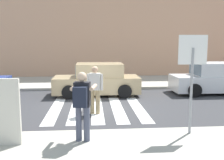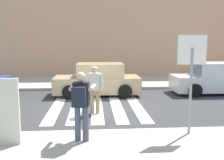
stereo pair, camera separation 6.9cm
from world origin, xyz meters
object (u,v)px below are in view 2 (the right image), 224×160
Objects in this scene: pedestrian_crossing at (95,87)px; parked_car_white at (214,79)px; photographer_with_backpack at (81,101)px; parked_car_tan at (98,80)px; stop_sign at (192,62)px.

pedestrian_crossing is 0.42× the size of parked_car_white.
pedestrian_crossing reaches higher than parked_car_white.
pedestrian_crossing is (0.35, 2.97, -0.19)m from photographer_with_backpack.
parked_car_tan is (0.16, 3.37, -0.25)m from pedestrian_crossing.
photographer_with_backpack reaches higher than pedestrian_crossing.
stop_sign is at bearing -120.46° from parked_car_white.
photographer_with_backpack is 0.42× the size of parked_car_white.
stop_sign is 3.01m from photographer_with_backpack.
photographer_with_backpack is 6.38m from parked_car_tan.
parked_car_white is (3.51, 5.97, -1.32)m from stop_sign.
stop_sign is 1.52× the size of photographer_with_backpack.
parked_car_white is (6.01, 3.37, -0.25)m from pedestrian_crossing.
photographer_with_backpack is 9.00m from parked_car_white.
pedestrian_crossing reaches higher than parked_car_tan.
photographer_with_backpack reaches higher than parked_car_tan.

